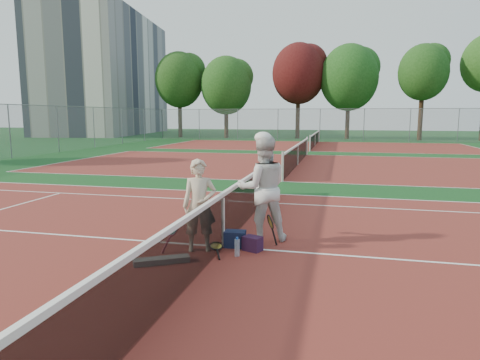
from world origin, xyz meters
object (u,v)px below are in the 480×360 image
racket_black_held (270,230)px  sports_bag_purple (253,244)px  player_a (199,205)px  racket_spare (216,248)px  apartment_block (106,76)px  sports_bag_navy (235,239)px  racket_red (174,237)px  water_bottle (237,248)px  player_b (263,188)px  net_main (223,220)px

racket_black_held → sports_bag_purple: (-0.26, -0.36, -0.16)m
player_a → racket_spare: size_ratio=2.77×
apartment_block → player_a: size_ratio=13.38×
player_a → sports_bag_navy: (0.56, 0.35, -0.67)m
racket_red → sports_bag_navy: (1.00, 0.47, -0.11)m
apartment_block → racket_red: bearing=-58.5°
apartment_block → water_bottle: (28.37, -44.45, -7.35)m
sports_bag_purple → racket_red: bearing=-166.7°
apartment_block → water_bottle: bearing=-57.4°
player_b → racket_spare: bearing=33.4°
racket_red → sports_bag_purple: bearing=-41.8°
racket_black_held → sports_bag_purple: bearing=24.4°
player_b → sports_bag_navy: (-0.40, -0.57, -0.86)m
racket_spare → water_bottle: 0.45m
net_main → apartment_block: bearing=122.5°
apartment_block → sports_bag_navy: bearing=-57.3°
racket_black_held → sports_bag_navy: (-0.62, -0.21, -0.14)m
net_main → sports_bag_navy: size_ratio=28.79×
apartment_block → player_a: bearing=-58.0°
racket_spare → water_bottle: bearing=-133.0°
water_bottle → player_b: bearing=77.4°
apartment_block → racket_spare: size_ratio=37.02×
racket_red → sports_bag_navy: 1.11m
racket_black_held → water_bottle: 0.86m
sports_bag_purple → water_bottle: size_ratio=1.07×
racket_spare → water_bottle: size_ratio=1.98×
net_main → racket_spare: (-0.05, -0.30, -0.44)m
racket_black_held → sports_bag_navy: 0.67m
racket_spare → racket_red: bearing=75.2°
player_a → racket_red: 0.73m
player_b → racket_spare: (-0.66, -0.92, -0.94)m
net_main → racket_black_held: (0.83, 0.27, -0.22)m
racket_red → sports_bag_navy: racket_red is taller
player_a → racket_black_held: bearing=7.4°
player_b → sports_bag_navy: 1.11m
racket_black_held → sports_bag_purple: racket_black_held is taller
net_main → water_bottle: (0.37, -0.45, -0.36)m
racket_spare → sports_bag_navy: sports_bag_navy is taller
apartment_block → racket_black_held: apartment_block is taller
racket_spare → sports_bag_navy: 0.44m
player_a → player_b: size_ratio=0.81×
net_main → racket_red: net_main is taller
racket_red → sports_bag_navy: size_ratio=1.37×
apartment_block → net_main: bearing=-57.5°
sports_bag_purple → water_bottle: 0.41m
apartment_block → racket_red: apartment_block is taller
apartment_block → player_a: apartment_block is taller
racket_spare → sports_bag_navy: size_ratio=1.56×
water_bottle → player_a: bearing=167.8°
net_main → player_a: (-0.35, -0.29, 0.31)m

